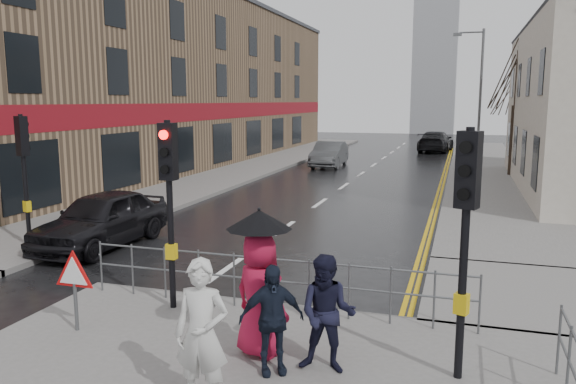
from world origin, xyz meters
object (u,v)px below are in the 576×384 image
Objects in this scene: pedestrian_with_umbrella at (260,279)px; car_mid at (329,154)px; car_parked at (102,219)px; pedestrian_d at (271,319)px; pedestrian_b at (327,314)px; pedestrian_a at (202,334)px.

pedestrian_with_umbrella is 25.44m from car_mid.
pedestrian_d is at bearing -37.91° from car_parked.
car_parked is at bearing 109.67° from pedestrian_d.
car_mid is (-4.79, 24.98, -0.56)m from pedestrian_with_umbrella.
pedestrian_b is at bearing -10.19° from pedestrian_d.
pedestrian_a is 26.94m from car_mid.
car_mid is (-4.62, 26.54, -0.33)m from pedestrian_a.
pedestrian_d is (0.34, -0.47, -0.39)m from pedestrian_with_umbrella.
pedestrian_d is 0.34× the size of car_mid.
pedestrian_b is 1.07× the size of pedestrian_d.
pedestrian_with_umbrella is 1.42× the size of pedestrian_d.
pedestrian_d is at bearing -54.00° from pedestrian_with_umbrella.
car_mid is at bearing 100.85° from pedestrian_with_umbrella.
pedestrian_with_umbrella reaches higher than pedestrian_d.
car_parked is (-6.72, 5.61, -0.16)m from pedestrian_d.
pedestrian_d is 25.97m from car_mid.
pedestrian_with_umbrella reaches higher than car_parked.
pedestrian_b is 0.76× the size of pedestrian_with_umbrella.
pedestrian_a is 1.22m from pedestrian_d.
car_mid is at bearing 70.91° from pedestrian_d.
pedestrian_b is 0.37× the size of car_mid.
pedestrian_b is 25.86m from car_mid.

